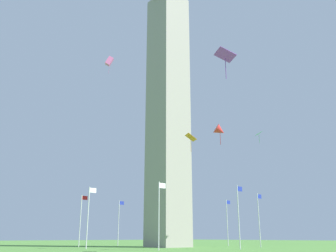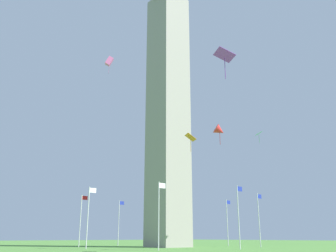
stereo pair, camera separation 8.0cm
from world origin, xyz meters
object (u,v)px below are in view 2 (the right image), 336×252
flagpole_n (227,220)px  kite_orange_diamond (191,138)px  kite_purple_diamond (224,56)px  flagpole_sw (159,212)px  flagpole_nw (259,217)px  flagpole_s (88,214)px  flagpole_w (239,214)px  kite_red_delta (220,131)px  obelisk_monument (168,96)px  flagpole_se (81,218)px  flagpole_ne (174,221)px  flagpole_e (119,221)px  kite_pink_box (109,61)px  kite_green_diamond (259,134)px

flagpole_n → kite_orange_diamond: (-26.39, -18.02, 7.44)m
flagpole_n → kite_purple_diamond: 47.70m
flagpole_sw → flagpole_nw: bearing=-0.0°
flagpole_s → flagpole_w: 20.12m
kite_red_delta → kite_purple_diamond: (-7.34, -7.20, 2.61)m
flagpole_s → flagpole_nw: bearing=-22.5°
flagpole_nw → kite_red_delta: size_ratio=4.10×
flagpole_s → obelisk_monument: bearing=-0.0°
flagpole_se → kite_red_delta: size_ratio=4.10×
flagpole_n → flagpole_w: bearing=-135.0°
flagpole_n → flagpole_nw: size_ratio=1.00×
flagpole_ne → flagpole_se: (-20.12, 0.00, 0.00)m
flagpole_s → flagpole_nw: 26.29m
obelisk_monument → flagpole_e: 25.14m
obelisk_monument → kite_pink_box: 11.83m
flagpole_ne → flagpole_e: 10.89m
flagpole_ne → flagpole_s: bearing=-157.5°
flagpole_se → flagpole_nw: same height
flagpole_e → flagpole_sw: size_ratio=1.00×
flagpole_nw → kite_green_diamond: bearing=-138.3°
flagpole_s → kite_purple_diamond: 32.87m
kite_green_diamond → kite_pink_box: size_ratio=0.54×
obelisk_monument → flagpole_se: 25.11m
flagpole_w → kite_purple_diamond: kite_purple_diamond is taller
obelisk_monument → flagpole_n: (14.29, 0.00, -20.72)m
flagpole_e → flagpole_s: bearing=-135.0°
kite_orange_diamond → kite_purple_diamond: size_ratio=0.93×
flagpole_sw → obelisk_monument: bearing=45.2°
kite_purple_diamond → kite_pink_box: kite_pink_box is taller
obelisk_monument → kite_orange_diamond: 25.45m
flagpole_s → flagpole_sw: size_ratio=1.00×
obelisk_monument → flagpole_w: 25.14m
flagpole_n → kite_green_diamond: 21.69m
flagpole_w → obelisk_monument: bearing=90.2°
kite_red_delta → flagpole_w: bearing=34.3°
flagpole_e → flagpole_nw: (10.06, -24.29, 0.00)m
flagpole_ne → flagpole_se: 20.12m
obelisk_monument → kite_pink_box: bearing=171.1°
flagpole_se → kite_purple_diamond: size_ratio=3.88×
obelisk_monument → flagpole_e: obelisk_monument is taller
obelisk_monument → flagpole_nw: (10.12, -10.06, -20.72)m
kite_green_diamond → flagpole_w: bearing=163.4°
flagpole_se → kite_purple_diamond: 43.29m
obelisk_monument → flagpole_ne: obelisk_monument is taller
flagpole_e → kite_red_delta: bearing=-109.9°
flagpole_e → kite_green_diamond: 32.00m
flagpole_n → flagpole_sw: same height
flagpole_ne → flagpole_nw: 20.12m
flagpole_ne → kite_red_delta: 41.70m
flagpole_se → kite_red_delta: kite_red_delta is taller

